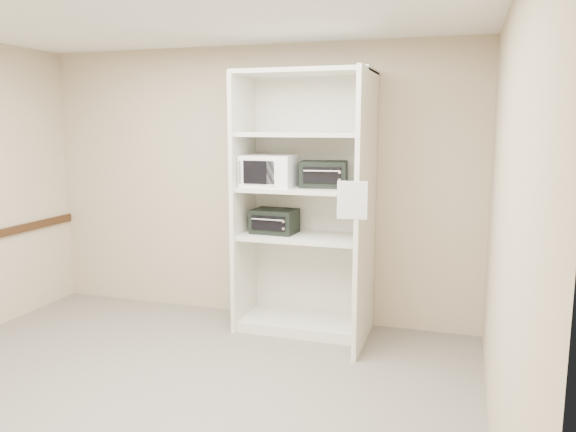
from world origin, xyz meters
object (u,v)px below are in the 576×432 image
(shelving_unit, at_px, (309,213))
(toaster_oven_lower, at_px, (275,221))
(microwave, at_px, (270,171))
(toaster_oven_upper, at_px, (324,174))

(shelving_unit, distance_m, toaster_oven_lower, 0.36)
(microwave, bearing_deg, shelving_unit, 10.42)
(shelving_unit, bearing_deg, microwave, -171.54)
(toaster_oven_upper, bearing_deg, shelving_unit, -168.93)
(toaster_oven_upper, xyz_separation_m, toaster_oven_lower, (-0.47, -0.03, -0.46))
(microwave, xyz_separation_m, toaster_oven_upper, (0.49, 0.10, -0.03))
(microwave, distance_m, toaster_oven_upper, 0.50)
(shelving_unit, height_order, toaster_oven_lower, shelving_unit)
(toaster_oven_upper, bearing_deg, microwave, -176.51)
(shelving_unit, height_order, microwave, shelving_unit)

